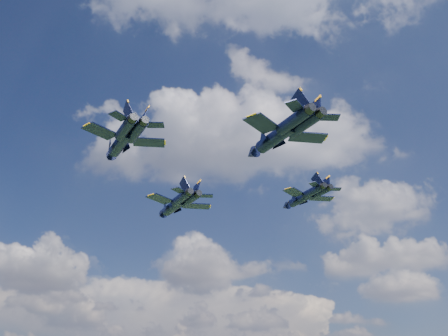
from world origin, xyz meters
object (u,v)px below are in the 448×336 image
jet_slot (274,138)px  jet_left (120,144)px  jet_lead (173,206)px  jet_right (300,199)px

jet_slot → jet_left: bearing=137.4°
jet_lead → jet_slot: 32.10m
jet_lead → jet_right: 24.20m
jet_lead → jet_slot: (21.21, -24.09, 0.23)m
jet_left → jet_slot: size_ratio=0.96×
jet_right → jet_slot: 24.67m
jet_lead → jet_right: (24.20, 0.39, 0.14)m
jet_lead → jet_right: jet_lead is taller
jet_right → jet_slot: size_ratio=0.81×
jet_left → jet_right: size_ratio=1.19×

